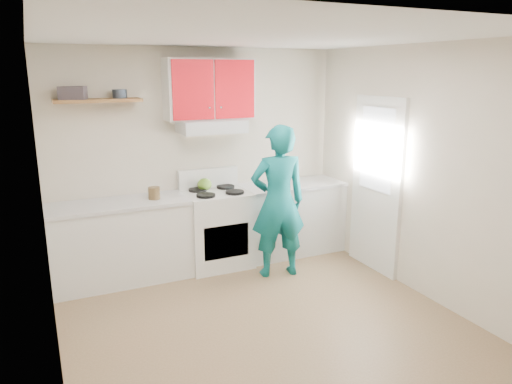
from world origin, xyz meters
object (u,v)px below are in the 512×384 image
tin (120,94)px  crock (154,194)px  kettle (205,184)px  stove (217,229)px  person (278,202)px

tin → crock: size_ratio=0.98×
kettle → stove: bearing=-63.3°
crock → tin: bearing=143.8°
tin → person: tin is taller
person → tin: bearing=-16.3°
kettle → person: (0.63, -0.71, -0.11)m
stove → person: 0.89m
tin → person: 2.11m
crock → person: size_ratio=0.09×
crock → kettle: bearing=13.1°
kettle → tin: bearing=170.4°
tin → crock: 1.16m
stove → kettle: 0.56m
tin → person: size_ratio=0.09×
kettle → crock: bearing=-173.5°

